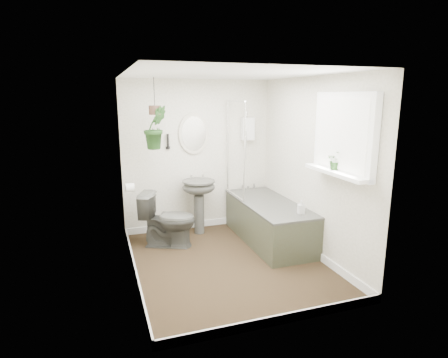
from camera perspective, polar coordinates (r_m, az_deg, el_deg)
name	(u,v)px	position (r m, az deg, el deg)	size (l,w,h in m)	color
floor	(228,263)	(4.85, 0.59, -12.70)	(2.30, 2.80, 0.02)	black
ceiling	(228,73)	(4.39, 0.66, 15.85)	(2.30, 2.80, 0.02)	white
wall_back	(198,156)	(5.80, -4.04, 3.53)	(2.30, 0.02, 2.30)	white
wall_front	(283,205)	(3.22, 9.04, -4.00)	(2.30, 0.02, 2.30)	white
wall_left	(129,180)	(4.24, -14.32, -0.21)	(0.02, 2.80, 2.30)	white
wall_right	(312,168)	(4.98, 13.32, 1.71)	(0.02, 2.80, 2.30)	white
skirting	(228,259)	(4.82, 0.59, -12.05)	(2.30, 2.80, 0.10)	white
bathtub	(269,222)	(5.45, 6.83, -6.46)	(0.72, 1.72, 0.58)	#40413C
bath_screen	(236,150)	(5.53, 1.80, 4.47)	(0.04, 0.72, 1.40)	silver
shower_box	(248,129)	(5.94, 3.62, 7.64)	(0.20, 0.10, 0.35)	white
oval_mirror	(194,134)	(5.70, -4.62, 6.91)	(0.46, 0.03, 0.62)	beige
wall_sconce	(168,141)	(5.62, -8.54, 5.70)	(0.04, 0.04, 0.22)	black
toilet_roll_holder	(130,188)	(4.98, -14.16, -1.27)	(0.11, 0.11, 0.11)	white
window_recess	(344,134)	(4.30, 17.82, 6.51)	(0.08, 1.00, 0.90)	white
window_sill	(336,172)	(4.32, 16.70, 0.96)	(0.18, 1.00, 0.04)	white
window_blinds	(340,134)	(4.27, 17.33, 6.51)	(0.01, 0.86, 0.76)	white
toilet	(168,219)	(5.28, -8.52, -6.11)	(0.43, 0.75, 0.76)	#40413C
pedestal_sink	(199,207)	(5.69, -3.82, -4.25)	(0.49, 0.42, 0.83)	#40413C
sill_plant	(336,160)	(4.36, 16.70, 2.77)	(0.19, 0.17, 0.21)	black
hanging_plant	(156,128)	(5.16, -10.39, 7.73)	(0.32, 0.26, 0.58)	black
soap_bottle	(301,207)	(4.91, 11.68, -4.18)	(0.08, 0.08, 0.17)	black
hanging_pot	(155,110)	(5.14, -10.49, 10.29)	(0.16, 0.16, 0.12)	#452F23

